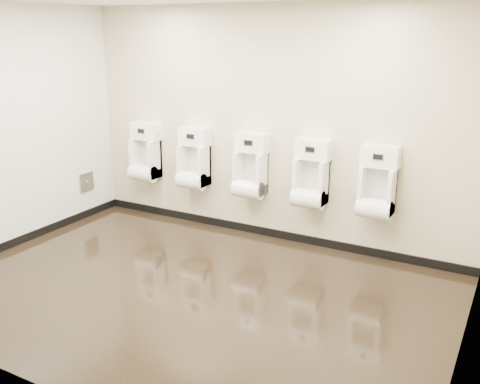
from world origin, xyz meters
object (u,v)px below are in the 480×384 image
at_px(access_panel, 86,182).
at_px(urinal_3, 311,179).
at_px(urinal_1, 194,163).
at_px(urinal_2, 250,170).
at_px(urinal_4, 377,188).
at_px(urinal_0, 145,156).

bearing_deg(access_panel, urinal_3, 7.56).
bearing_deg(urinal_1, urinal_2, 0.00).
bearing_deg(urinal_4, urinal_2, 180.00).
relative_size(access_panel, urinal_0, 0.32).
xyz_separation_m(urinal_2, urinal_4, (1.55, 0.00, 0.00)).
height_order(access_panel, urinal_0, urinal_0).
bearing_deg(urinal_0, urinal_2, 0.00).
distance_m(access_panel, urinal_4, 3.91).
bearing_deg(urinal_1, urinal_4, 0.00).
bearing_deg(urinal_0, urinal_1, 0.00).
distance_m(urinal_1, urinal_4, 2.38).
height_order(access_panel, urinal_3, urinal_3).
relative_size(urinal_1, urinal_4, 1.00).
relative_size(urinal_2, urinal_3, 1.00).
xyz_separation_m(access_panel, urinal_0, (0.71, 0.41, 0.36)).
height_order(access_panel, urinal_1, urinal_1).
bearing_deg(urinal_4, access_panel, -173.92).
relative_size(urinal_1, urinal_2, 1.00).
distance_m(urinal_1, urinal_2, 0.83).
relative_size(urinal_0, urinal_3, 1.00).
xyz_separation_m(access_panel, urinal_1, (1.50, 0.41, 0.36)).
bearing_deg(urinal_4, urinal_3, 180.00).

